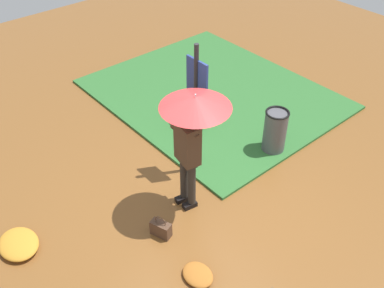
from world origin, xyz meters
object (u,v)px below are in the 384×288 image
handbag (161,229)px  info_sign_post (197,96)px  trash_bin (275,132)px  person_with_umbrella (192,124)px

handbag → info_sign_post: bearing=119.7°
info_sign_post → handbag: (0.76, -1.33, -1.32)m
info_sign_post → handbag: 2.02m
handbag → trash_bin: bearing=95.2°
info_sign_post → trash_bin: 1.78m
person_with_umbrella → info_sign_post: 0.86m
person_with_umbrella → handbag: bearing=-77.5°
info_sign_post → handbag: bearing=-60.3°
info_sign_post → trash_bin: info_sign_post is taller
person_with_umbrella → info_sign_post: info_sign_post is taller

